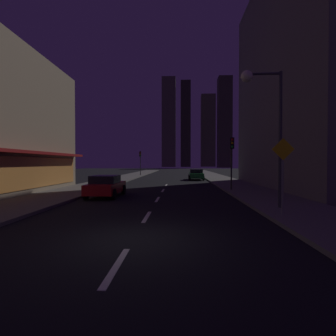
{
  "coord_description": "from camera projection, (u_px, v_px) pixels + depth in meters",
  "views": [
    {
      "loc": [
        1.4,
        -7.56,
        2.29
      ],
      "look_at": [
        0.0,
        22.71,
        1.69
      ],
      "focal_mm": 27.38,
      "sensor_mm": 36.0,
      "label": 1
    }
  ],
  "objects": [
    {
      "name": "ground_plane",
      "position": [
        171.0,
        178.0,
        39.62
      ],
      "size": [
        78.0,
        136.0,
        0.1
      ],
      "primitive_type": "cube",
      "color": "black"
    },
    {
      "name": "sidewalk_right",
      "position": [
        216.0,
        177.0,
        39.3
      ],
      "size": [
        4.0,
        76.0,
        0.15
      ],
      "primitive_type": "cube",
      "color": "#605E59",
      "rests_on": "ground"
    },
    {
      "name": "sidewalk_left",
      "position": [
        126.0,
        177.0,
        39.94
      ],
      "size": [
        4.0,
        76.0,
        0.15
      ],
      "primitive_type": "cube",
      "color": "#605E59",
      "rests_on": "ground"
    },
    {
      "name": "lane_marking_center",
      "position": [
        157.0,
        199.0,
        16.05
      ],
      "size": [
        0.16,
        23.0,
        0.01
      ],
      "color": "silver",
      "rests_on": "ground"
    },
    {
      "name": "building_apartment_right",
      "position": [
        327.0,
        76.0,
        22.78
      ],
      "size": [
        11.0,
        20.0,
        20.08
      ],
      "primitive_type": "cube",
      "color": "slate",
      "rests_on": "ground"
    },
    {
      "name": "skyscraper_distant_tall",
      "position": [
        169.0,
        123.0,
        150.7
      ],
      "size": [
        7.95,
        8.38,
        51.98
      ],
      "primitive_type": "cube",
      "color": "#54503F",
      "rests_on": "ground"
    },
    {
      "name": "skyscraper_distant_mid",
      "position": [
        186.0,
        124.0,
        150.7
      ],
      "size": [
        5.72,
        8.04,
        49.98
      ],
      "primitive_type": "cube",
      "color": "#2D2B22",
      "rests_on": "ground"
    },
    {
      "name": "skyscraper_distant_short",
      "position": [
        208.0,
        131.0,
        160.35
      ],
      "size": [
        8.8,
        5.62,
        45.0
      ],
      "primitive_type": "cube",
      "color": "#4A4738",
      "rests_on": "ground"
    },
    {
      "name": "skyscraper_distant_slender",
      "position": [
        225.0,
        123.0,
        126.31
      ],
      "size": [
        6.64,
        6.36,
        44.49
      ],
      "primitive_type": "cube",
      "color": "#3B382C",
      "rests_on": "ground"
    },
    {
      "name": "car_parked_near",
      "position": [
        106.0,
        186.0,
        17.33
      ],
      "size": [
        1.98,
        4.24,
        1.45
      ],
      "color": "#B21919",
      "rests_on": "ground"
    },
    {
      "name": "car_parked_far",
      "position": [
        196.0,
        174.0,
        34.63
      ],
      "size": [
        1.98,
        4.24,
        1.45
      ],
      "color": "#1E722D",
      "rests_on": "ground"
    },
    {
      "name": "fire_hydrant_far_left",
      "position": [
        110.0,
        180.0,
        26.87
      ],
      "size": [
        0.42,
        0.3,
        0.65
      ],
      "color": "red",
      "rests_on": "sidewalk_left"
    },
    {
      "name": "traffic_light_near_right",
      "position": [
        232.0,
        152.0,
        20.2
      ],
      "size": [
        0.32,
        0.48,
        4.2
      ],
      "color": "#2D2D2D",
      "rests_on": "sidewalk_right"
    },
    {
      "name": "traffic_light_far_left",
      "position": [
        140.0,
        158.0,
        44.6
      ],
      "size": [
        0.32,
        0.48,
        4.2
      ],
      "color": "#2D2D2D",
      "rests_on": "sidewalk_left"
    },
    {
      "name": "street_lamp_right",
      "position": [
        263.0,
        105.0,
        12.24
      ],
      "size": [
        1.96,
        0.56,
        6.58
      ],
      "color": "#38383D",
      "rests_on": "sidewalk_right"
    },
    {
      "name": "pedestrian_crossing_sign",
      "position": [
        283.0,
        170.0,
        10.44
      ],
      "size": [
        0.91,
        0.08,
        3.15
      ],
      "color": "slate",
      "rests_on": "sidewalk_right"
    }
  ]
}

